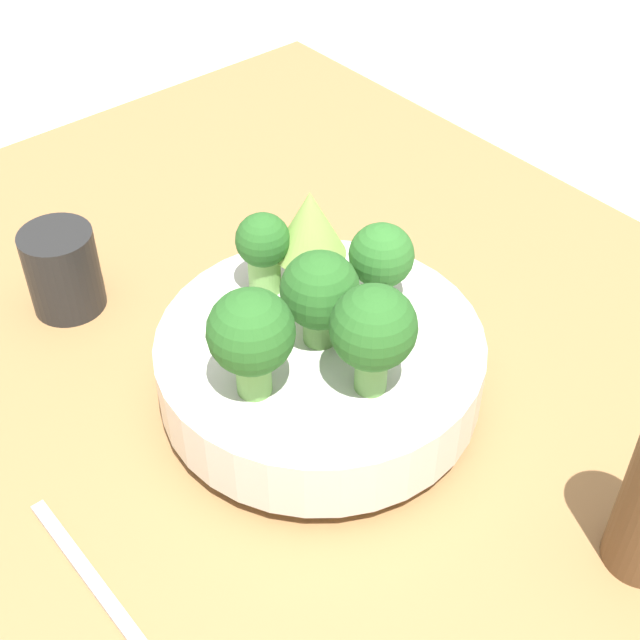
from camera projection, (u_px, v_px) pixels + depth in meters
ground_plane at (298, 410)px, 0.78m from camera, size 6.00×6.00×0.00m
table at (298, 398)px, 0.77m from camera, size 1.05×0.86×0.03m
bowl at (320, 365)px, 0.72m from camera, size 0.26×0.26×0.07m
broccoli_floret_center at (320, 293)px, 0.67m from camera, size 0.06×0.06×0.08m
broccoli_floret_left at (263, 247)px, 0.72m from camera, size 0.05×0.05×0.07m
romanesco_piece_far at (310, 228)px, 0.72m from camera, size 0.06×0.06×0.09m
broccoli_floret_right at (370, 333)px, 0.63m from camera, size 0.06×0.06×0.09m
broccoli_floret_front at (251, 336)px, 0.63m from camera, size 0.06×0.06×0.09m
broccoli_floret_back at (381, 258)px, 0.71m from camera, size 0.05×0.05×0.07m
cup at (63, 270)px, 0.81m from camera, size 0.07×0.07×0.08m
fork at (99, 590)px, 0.61m from camera, size 0.18×0.01×0.01m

